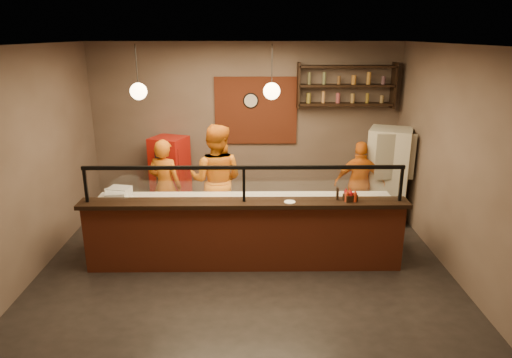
{
  "coord_description": "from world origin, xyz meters",
  "views": [
    {
      "loc": [
        0.1,
        -6.38,
        3.34
      ],
      "look_at": [
        0.18,
        0.3,
        1.2
      ],
      "focal_mm": 32.0,
      "sensor_mm": 36.0,
      "label": 1
    }
  ],
  "objects_px": {
    "wall_clock": "(251,101)",
    "fridge": "(387,175)",
    "red_cooler": "(170,174)",
    "cook_left": "(165,186)",
    "condiment_caddy": "(350,198)",
    "cook_mid": "(216,180)",
    "pepper_mill": "(338,194)",
    "pizza_dough": "(224,202)",
    "cook_right": "(360,184)"
  },
  "relations": [
    {
      "from": "fridge",
      "to": "cook_left",
      "type": "bearing_deg",
      "value": -151.65
    },
    {
      "from": "condiment_caddy",
      "to": "cook_right",
      "type": "bearing_deg",
      "value": 71.9
    },
    {
      "from": "pizza_dough",
      "to": "pepper_mill",
      "type": "relative_size",
      "value": 3.02
    },
    {
      "from": "cook_mid",
      "to": "cook_left",
      "type": "bearing_deg",
      "value": 4.12
    },
    {
      "from": "cook_right",
      "to": "red_cooler",
      "type": "bearing_deg",
      "value": -5.65
    },
    {
      "from": "cook_left",
      "to": "cook_mid",
      "type": "height_order",
      "value": "cook_mid"
    },
    {
      "from": "cook_right",
      "to": "pizza_dough",
      "type": "distance_m",
      "value": 2.69
    },
    {
      "from": "pepper_mill",
      "to": "fridge",
      "type": "bearing_deg",
      "value": 54.99
    },
    {
      "from": "wall_clock",
      "to": "cook_mid",
      "type": "height_order",
      "value": "wall_clock"
    },
    {
      "from": "pizza_dough",
      "to": "cook_left",
      "type": "bearing_deg",
      "value": 136.77
    },
    {
      "from": "red_cooler",
      "to": "condiment_caddy",
      "type": "height_order",
      "value": "red_cooler"
    },
    {
      "from": "cook_right",
      "to": "condiment_caddy",
      "type": "xyz_separation_m",
      "value": [
        -0.54,
        -1.64,
        0.34
      ]
    },
    {
      "from": "wall_clock",
      "to": "red_cooler",
      "type": "height_order",
      "value": "wall_clock"
    },
    {
      "from": "pizza_dough",
      "to": "condiment_caddy",
      "type": "relative_size",
      "value": 3.11
    },
    {
      "from": "fridge",
      "to": "pizza_dough",
      "type": "distance_m",
      "value": 3.27
    },
    {
      "from": "wall_clock",
      "to": "condiment_caddy",
      "type": "height_order",
      "value": "wall_clock"
    },
    {
      "from": "pizza_dough",
      "to": "pepper_mill",
      "type": "distance_m",
      "value": 1.7
    },
    {
      "from": "condiment_caddy",
      "to": "wall_clock",
      "type": "bearing_deg",
      "value": 117.15
    },
    {
      "from": "wall_clock",
      "to": "cook_right",
      "type": "relative_size",
      "value": 0.19
    },
    {
      "from": "fridge",
      "to": "wall_clock",
      "type": "bearing_deg",
      "value": -178.42
    },
    {
      "from": "cook_right",
      "to": "fridge",
      "type": "xyz_separation_m",
      "value": [
        0.55,
        0.21,
        0.09
      ]
    },
    {
      "from": "pizza_dough",
      "to": "condiment_caddy",
      "type": "xyz_separation_m",
      "value": [
        1.83,
        -0.37,
        0.2
      ]
    },
    {
      "from": "wall_clock",
      "to": "cook_right",
      "type": "bearing_deg",
      "value": -29.78
    },
    {
      "from": "cook_mid",
      "to": "fridge",
      "type": "distance_m",
      "value": 3.15
    },
    {
      "from": "cook_right",
      "to": "pepper_mill",
      "type": "relative_size",
      "value": 8.67
    },
    {
      "from": "cook_left",
      "to": "condiment_caddy",
      "type": "distance_m",
      "value": 3.22
    },
    {
      "from": "cook_left",
      "to": "cook_mid",
      "type": "relative_size",
      "value": 0.86
    },
    {
      "from": "cook_mid",
      "to": "pizza_dough",
      "type": "height_order",
      "value": "cook_mid"
    },
    {
      "from": "wall_clock",
      "to": "fridge",
      "type": "bearing_deg",
      "value": -19.91
    },
    {
      "from": "wall_clock",
      "to": "red_cooler",
      "type": "relative_size",
      "value": 0.21
    },
    {
      "from": "wall_clock",
      "to": "pizza_dough",
      "type": "distance_m",
      "value": 2.7
    },
    {
      "from": "pizza_dough",
      "to": "condiment_caddy",
      "type": "bearing_deg",
      "value": -11.47
    },
    {
      "from": "pizza_dough",
      "to": "condiment_caddy",
      "type": "height_order",
      "value": "condiment_caddy"
    },
    {
      "from": "cook_mid",
      "to": "fridge",
      "type": "xyz_separation_m",
      "value": [
        3.09,
        0.59,
        -0.1
      ]
    },
    {
      "from": "pepper_mill",
      "to": "cook_left",
      "type": "bearing_deg",
      "value": 154.1
    },
    {
      "from": "cook_right",
      "to": "fridge",
      "type": "height_order",
      "value": "fridge"
    },
    {
      "from": "cook_mid",
      "to": "cook_right",
      "type": "height_order",
      "value": "cook_mid"
    },
    {
      "from": "cook_right",
      "to": "fridge",
      "type": "distance_m",
      "value": 0.6
    },
    {
      "from": "wall_clock",
      "to": "red_cooler",
      "type": "distance_m",
      "value": 2.12
    },
    {
      "from": "wall_clock",
      "to": "cook_right",
      "type": "xyz_separation_m",
      "value": [
        1.95,
        -1.12,
        -1.33
      ]
    },
    {
      "from": "wall_clock",
      "to": "cook_left",
      "type": "xyz_separation_m",
      "value": [
        -1.48,
        -1.38,
        -1.27
      ]
    },
    {
      "from": "fridge",
      "to": "condiment_caddy",
      "type": "relative_size",
      "value": 10.03
    },
    {
      "from": "cook_left",
      "to": "cook_mid",
      "type": "distance_m",
      "value": 0.91
    },
    {
      "from": "wall_clock",
      "to": "cook_mid",
      "type": "xyz_separation_m",
      "value": [
        -0.59,
        -1.49,
        -1.14
      ]
    },
    {
      "from": "cook_left",
      "to": "red_cooler",
      "type": "distance_m",
      "value": 1.08
    },
    {
      "from": "wall_clock",
      "to": "cook_right",
      "type": "distance_m",
      "value": 2.61
    },
    {
      "from": "pepper_mill",
      "to": "cook_mid",
      "type": "bearing_deg",
      "value": 146.44
    },
    {
      "from": "cook_left",
      "to": "condiment_caddy",
      "type": "relative_size",
      "value": 9.6
    },
    {
      "from": "cook_left",
      "to": "cook_mid",
      "type": "xyz_separation_m",
      "value": [
        0.89,
        -0.11,
        0.14
      ]
    },
    {
      "from": "condiment_caddy",
      "to": "pizza_dough",
      "type": "bearing_deg",
      "value": 168.53
    }
  ]
}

